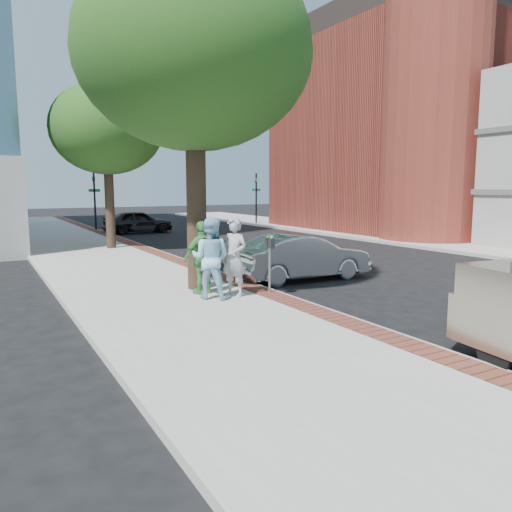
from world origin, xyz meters
TOP-DOWN VIEW (x-y plane):
  - ground at (0.00, 0.00)m, footprint 120.00×120.00m
  - sidewalk at (-1.50, 8.00)m, footprint 5.00×60.00m
  - brick_strip at (0.70, 8.00)m, footprint 0.60×60.00m
  - curb at (1.05, 8.00)m, footprint 0.10×60.00m
  - sidewalk_far at (14.50, 8.00)m, footprint 5.00×60.00m
  - church at (20.98, 13.13)m, footprint 19.00×16.00m
  - signal_near at (0.90, 22.00)m, footprint 0.70×0.15m
  - signal_far at (12.50, 22.00)m, footprint 0.70×0.15m
  - tree_near at (-0.60, 1.90)m, footprint 6.00×6.00m
  - tree_far at (-0.50, 12.00)m, footprint 4.80×4.80m
  - parking_meter at (0.82, 0.52)m, footprint 0.12×0.32m
  - person_gray at (-0.19, 0.54)m, footprint 0.72×0.84m
  - person_officer at (-0.79, 0.62)m, footprint 1.22×1.20m
  - person_green at (-0.73, 1.21)m, footprint 1.14×0.62m
  - sedan_silver at (2.96, 2.19)m, footprint 4.32×1.57m
  - bg_car at (3.01, 19.97)m, footprint 4.14×1.67m

SIDE VIEW (x-z plane):
  - ground at x=0.00m, z-range 0.00..0.00m
  - sidewalk at x=-1.50m, z-range 0.00..0.15m
  - curb at x=1.05m, z-range 0.00..0.15m
  - sidewalk_far at x=14.50m, z-range 0.00..0.15m
  - brick_strip at x=0.70m, z-range 0.15..0.16m
  - bg_car at x=3.01m, z-range 0.00..1.41m
  - sedan_silver at x=2.96m, z-range 0.00..1.42m
  - person_green at x=-0.73m, z-range 0.15..1.99m
  - person_gray at x=-0.19m, z-range 0.15..2.10m
  - person_officer at x=-0.79m, z-range 0.15..2.13m
  - parking_meter at x=0.82m, z-range 0.47..1.94m
  - signal_near at x=0.90m, z-range 0.35..4.15m
  - signal_far at x=12.50m, z-range 0.35..4.15m
  - tree_far at x=-0.50m, z-range 1.73..8.87m
  - tree_near at x=-0.60m, z-range 1.92..10.43m
  - church at x=20.98m, z-range -2.94..17.46m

